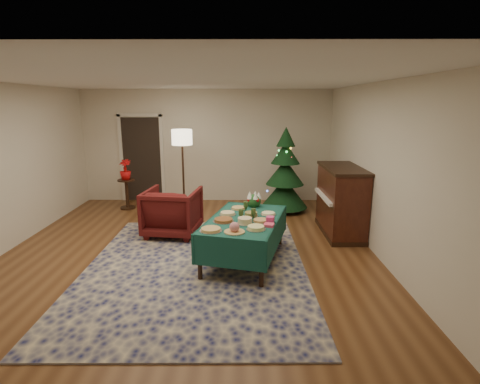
{
  "coord_description": "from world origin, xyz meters",
  "views": [
    {
      "loc": [
        0.86,
        -5.6,
        2.37
      ],
      "look_at": [
        0.82,
        0.73,
        0.87
      ],
      "focal_mm": 28.0,
      "sensor_mm": 36.0,
      "label": 1
    }
  ],
  "objects_px": {
    "piano": "(341,201)",
    "floor_lamp": "(182,142)",
    "christmas_tree": "(285,174)",
    "gift_box": "(270,220)",
    "armchair": "(172,210)",
    "buffet_table": "(245,227)",
    "side_table": "(127,194)",
    "potted_plant": "(126,174)"
  },
  "relations": [
    {
      "from": "gift_box",
      "to": "potted_plant",
      "type": "xyz_separation_m",
      "value": [
        -3.05,
        3.13,
        0.08
      ]
    },
    {
      "from": "side_table",
      "to": "christmas_tree",
      "type": "bearing_deg",
      "value": -2.36
    },
    {
      "from": "gift_box",
      "to": "piano",
      "type": "relative_size",
      "value": 0.07
    },
    {
      "from": "armchair",
      "to": "potted_plant",
      "type": "relative_size",
      "value": 2.09
    },
    {
      "from": "piano",
      "to": "buffet_table",
      "type": "bearing_deg",
      "value": -144.56
    },
    {
      "from": "gift_box",
      "to": "potted_plant",
      "type": "relative_size",
      "value": 0.24
    },
    {
      "from": "floor_lamp",
      "to": "side_table",
      "type": "relative_size",
      "value": 2.68
    },
    {
      "from": "armchair",
      "to": "christmas_tree",
      "type": "bearing_deg",
      "value": -136.39
    },
    {
      "from": "floor_lamp",
      "to": "potted_plant",
      "type": "xyz_separation_m",
      "value": [
        -1.34,
        0.21,
        -0.74
      ]
    },
    {
      "from": "gift_box",
      "to": "piano",
      "type": "distance_m",
      "value": 2.04
    },
    {
      "from": "buffet_table",
      "to": "potted_plant",
      "type": "bearing_deg",
      "value": 132.45
    },
    {
      "from": "floor_lamp",
      "to": "piano",
      "type": "height_order",
      "value": "floor_lamp"
    },
    {
      "from": "buffet_table",
      "to": "potted_plant",
      "type": "relative_size",
      "value": 4.25
    },
    {
      "from": "piano",
      "to": "potted_plant",
      "type": "bearing_deg",
      "value": 159.56
    },
    {
      "from": "potted_plant",
      "to": "side_table",
      "type": "bearing_deg",
      "value": 0.0
    },
    {
      "from": "buffet_table",
      "to": "gift_box",
      "type": "bearing_deg",
      "value": -28.79
    },
    {
      "from": "piano",
      "to": "christmas_tree",
      "type": "bearing_deg",
      "value": 119.76
    },
    {
      "from": "floor_lamp",
      "to": "potted_plant",
      "type": "height_order",
      "value": "floor_lamp"
    },
    {
      "from": "piano",
      "to": "side_table",
      "type": "bearing_deg",
      "value": 159.56
    },
    {
      "from": "christmas_tree",
      "to": "floor_lamp",
      "type": "bearing_deg",
      "value": -178.31
    },
    {
      "from": "piano",
      "to": "floor_lamp",
      "type": "bearing_deg",
      "value": 155.08
    },
    {
      "from": "gift_box",
      "to": "side_table",
      "type": "bearing_deg",
      "value": 134.23
    },
    {
      "from": "christmas_tree",
      "to": "gift_box",
      "type": "bearing_deg",
      "value": -100.32
    },
    {
      "from": "floor_lamp",
      "to": "christmas_tree",
      "type": "bearing_deg",
      "value": 1.69
    },
    {
      "from": "side_table",
      "to": "floor_lamp",
      "type": "bearing_deg",
      "value": -9.07
    },
    {
      "from": "armchair",
      "to": "piano",
      "type": "relative_size",
      "value": 0.66
    },
    {
      "from": "side_table",
      "to": "christmas_tree",
      "type": "distance_m",
      "value": 3.63
    },
    {
      "from": "buffet_table",
      "to": "armchair",
      "type": "relative_size",
      "value": 2.03
    },
    {
      "from": "side_table",
      "to": "buffet_table",
      "type": "bearing_deg",
      "value": -47.55
    },
    {
      "from": "buffet_table",
      "to": "floor_lamp",
      "type": "xyz_separation_m",
      "value": [
        -1.34,
        2.72,
        1.0
      ]
    },
    {
      "from": "gift_box",
      "to": "christmas_tree",
      "type": "height_order",
      "value": "christmas_tree"
    },
    {
      "from": "armchair",
      "to": "side_table",
      "type": "height_order",
      "value": "armchair"
    },
    {
      "from": "side_table",
      "to": "potted_plant",
      "type": "height_order",
      "value": "potted_plant"
    },
    {
      "from": "armchair",
      "to": "side_table",
      "type": "xyz_separation_m",
      "value": [
        -1.37,
        1.76,
        -0.15
      ]
    },
    {
      "from": "gift_box",
      "to": "side_table",
      "type": "xyz_separation_m",
      "value": [
        -3.05,
        3.13,
        -0.4
      ]
    },
    {
      "from": "piano",
      "to": "gift_box",
      "type": "bearing_deg",
      "value": -133.79
    },
    {
      "from": "side_table",
      "to": "christmas_tree",
      "type": "relative_size",
      "value": 0.36
    },
    {
      "from": "buffet_table",
      "to": "piano",
      "type": "distance_m",
      "value": 2.19
    },
    {
      "from": "potted_plant",
      "to": "gift_box",
      "type": "bearing_deg",
      "value": -45.77
    },
    {
      "from": "buffet_table",
      "to": "piano",
      "type": "xyz_separation_m",
      "value": [
        1.78,
        1.27,
        0.07
      ]
    },
    {
      "from": "buffet_table",
      "to": "floor_lamp",
      "type": "height_order",
      "value": "floor_lamp"
    },
    {
      "from": "potted_plant",
      "to": "christmas_tree",
      "type": "xyz_separation_m",
      "value": [
        3.59,
        -0.15,
        0.03
      ]
    }
  ]
}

